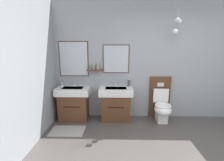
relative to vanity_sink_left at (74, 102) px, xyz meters
The scene contains 9 objects.
wall_back 2.38m from the vanity_sink_left, ahead, with size 5.50×0.56×2.70m.
bath_mat 0.71m from the vanity_sink_left, 90.00° to the right, with size 0.68×0.44×0.01m, color #9E9993.
vanity_sink_left is the anchor object (origin of this frame).
tap_on_left_sink 0.46m from the vanity_sink_left, 90.00° to the left, with size 0.03×0.13×0.11m.
vanity_sink_right 0.98m from the vanity_sink_left, ahead, with size 0.76×0.46×0.77m.
tap_on_right_sink 1.09m from the vanity_sink_left, ahead, with size 0.03×0.13×0.11m.
toilet 2.03m from the vanity_sink_left, ahead, with size 0.48×0.62×1.00m.
toothbrush_cup 0.54m from the vanity_sink_left, 153.09° to the left, with size 0.07×0.07×0.20m.
soap_dispenser 1.38m from the vanity_sink_left, ahead, with size 0.06×0.06×0.18m.
Camera 1 is at (-1.21, -1.74, 1.70)m, focal length 25.83 mm.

